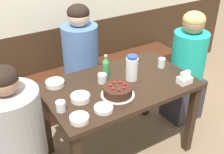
# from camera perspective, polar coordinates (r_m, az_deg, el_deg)

# --- Properties ---
(ground_plane) EXTENTS (12.00, 12.00, 0.00)m
(ground_plane) POSITION_cam_1_polar(r_m,az_deg,el_deg) (2.70, 1.32, -14.57)
(ground_plane) COLOR #846B51
(bench_seat) EXTENTS (2.53, 0.38, 0.44)m
(bench_seat) POSITION_cam_1_polar(r_m,az_deg,el_deg) (3.14, -6.85, -2.41)
(bench_seat) COLOR #472314
(bench_seat) RESTS_ON ground_plane
(dining_table) EXTENTS (1.20, 0.73, 0.72)m
(dining_table) POSITION_cam_1_polar(r_m,az_deg,el_deg) (2.31, 1.50, -3.62)
(dining_table) COLOR black
(dining_table) RESTS_ON ground_plane
(birthday_cake) EXTENTS (0.25, 0.25, 0.09)m
(birthday_cake) POSITION_cam_1_polar(r_m,az_deg,el_deg) (2.09, 1.16, -2.85)
(birthday_cake) COLOR white
(birthday_cake) RESTS_ON dining_table
(water_pitcher) EXTENTS (0.10, 0.10, 0.21)m
(water_pitcher) POSITION_cam_1_polar(r_m,az_deg,el_deg) (2.27, 4.05, 1.83)
(water_pitcher) COLOR white
(water_pitcher) RESTS_ON dining_table
(soju_bottle) EXTENTS (0.06, 0.06, 0.19)m
(soju_bottle) POSITION_cam_1_polar(r_m,az_deg,el_deg) (2.31, -1.24, 2.15)
(soju_bottle) COLOR #388E4C
(soju_bottle) RESTS_ON dining_table
(napkin_holder) EXTENTS (0.11, 0.08, 0.11)m
(napkin_holder) POSITION_cam_1_polar(r_m,az_deg,el_deg) (2.31, 14.54, -0.37)
(napkin_holder) COLOR white
(napkin_holder) RESTS_ON dining_table
(bowl_soup_white) EXTENTS (0.15, 0.15, 0.04)m
(bowl_soup_white) POSITION_cam_1_polar(r_m,az_deg,el_deg) (2.26, -11.50, -1.25)
(bowl_soup_white) COLOR white
(bowl_soup_white) RESTS_ON dining_table
(bowl_rice_small) EXTENTS (0.13, 0.13, 0.04)m
(bowl_rice_small) POSITION_cam_1_polar(r_m,az_deg,el_deg) (1.87, -6.64, -8.40)
(bowl_rice_small) COLOR white
(bowl_rice_small) RESTS_ON dining_table
(bowl_side_dish) EXTENTS (0.13, 0.13, 0.03)m
(bowl_side_dish) POSITION_cam_1_polar(r_m,az_deg,el_deg) (1.95, -1.72, -6.42)
(bowl_side_dish) COLOR white
(bowl_side_dish) RESTS_ON dining_table
(bowl_sauce_shallow) EXTENTS (0.14, 0.14, 0.04)m
(bowl_sauce_shallow) POSITION_cam_1_polar(r_m,az_deg,el_deg) (2.06, -6.44, -4.18)
(bowl_sauce_shallow) COLOR white
(bowl_sauce_shallow) RESTS_ON dining_table
(glass_water_tall) EXTENTS (0.07, 0.07, 0.07)m
(glass_water_tall) POSITION_cam_1_polar(r_m,az_deg,el_deg) (1.97, -10.36, -5.88)
(glass_water_tall) COLOR silver
(glass_water_tall) RESTS_ON dining_table
(glass_tumbler_short) EXTENTS (0.07, 0.07, 0.08)m
(glass_tumbler_short) POSITION_cam_1_polar(r_m,az_deg,el_deg) (2.25, -2.00, -0.27)
(glass_tumbler_short) COLOR silver
(glass_tumbler_short) RESTS_ON dining_table
(glass_shot_small) EXTENTS (0.06, 0.06, 0.08)m
(glass_shot_small) POSITION_cam_1_polar(r_m,az_deg,el_deg) (2.51, 10.03, 2.87)
(glass_shot_small) COLOR silver
(glass_shot_small) RESTS_ON dining_table
(person_teal_shirt) EXTENTS (0.34, 0.33, 1.16)m
(person_teal_shirt) POSITION_cam_1_polar(r_m,az_deg,el_deg) (2.89, 14.92, 1.39)
(person_teal_shirt) COLOR #33333D
(person_teal_shirt) RESTS_ON ground_plane
(person_pale_blue_shirt) EXTENTS (0.34, 0.34, 1.23)m
(person_pale_blue_shirt) POSITION_cam_1_polar(r_m,az_deg,el_deg) (2.77, -6.19, 1.93)
(person_pale_blue_shirt) COLOR #33333D
(person_pale_blue_shirt) RESTS_ON ground_plane
(person_grey_tee) EXTENTS (0.39, 0.39, 1.14)m
(person_grey_tee) POSITION_cam_1_polar(r_m,az_deg,el_deg) (2.05, -18.74, -12.23)
(person_grey_tee) COLOR #33333D
(person_grey_tee) RESTS_ON ground_plane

